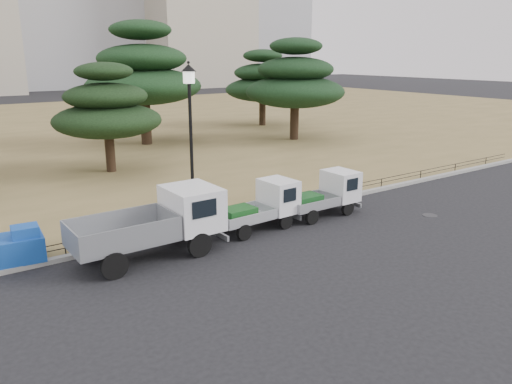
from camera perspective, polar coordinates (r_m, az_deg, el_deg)
ground at (r=18.00m, az=3.65°, el=-5.39°), size 220.00×220.00×0.00m
lawn at (r=45.43m, az=-21.18°, el=6.44°), size 120.00×56.00×0.15m
curb at (r=19.96m, az=-0.98°, el=-3.00°), size 120.00×0.25×0.16m
truck_large at (r=16.48m, az=-11.28°, el=-3.32°), size 4.90×2.04×2.12m
truck_kei_front at (r=18.83m, az=0.65°, el=-1.59°), size 3.40×1.60×1.76m
truck_kei_rear at (r=20.65m, az=7.98°, el=-0.23°), size 3.32×1.46×1.73m
street_lamp at (r=18.18m, az=-7.51°, el=8.25°), size 0.53×0.53×5.93m
pipe_fence at (r=19.96m, az=-1.23°, el=-1.91°), size 38.00×0.04×0.40m
tarp_pile at (r=17.36m, az=-25.78°, el=-5.68°), size 1.77×1.36×1.12m
manhole at (r=21.75m, az=19.26°, el=-2.53°), size 0.60×0.60×0.01m
pine_center_left at (r=28.20m, az=-16.69°, el=9.02°), size 5.78×5.78×5.87m
pine_center_right at (r=36.46m, az=-12.80°, el=13.05°), size 8.03×8.03×8.52m
pine_east_near at (r=37.84m, az=4.50°, el=12.47°), size 7.36×7.36×7.43m
pine_east_far at (r=45.56m, az=0.75°, el=12.47°), size 6.65×6.65×6.68m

